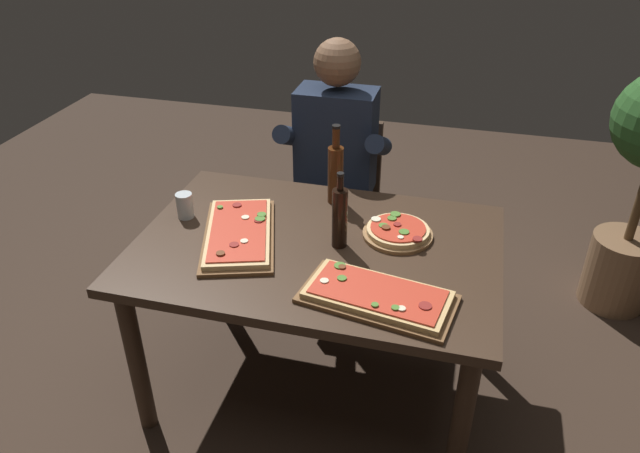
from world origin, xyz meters
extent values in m
plane|color=#38281E|center=(0.00, 0.00, 0.00)|extent=(6.40, 6.40, 0.00)
cube|color=#3D2B1E|center=(0.00, 0.00, 0.72)|extent=(1.40, 0.96, 0.04)
cylinder|color=#3D2B1E|center=(-0.62, -0.40, 0.35)|extent=(0.07, 0.07, 0.70)
cylinder|color=#3D2B1E|center=(0.62, -0.40, 0.35)|extent=(0.07, 0.07, 0.70)
cylinder|color=#3D2B1E|center=(-0.62, 0.40, 0.35)|extent=(0.07, 0.07, 0.70)
cylinder|color=#3D2B1E|center=(0.62, 0.40, 0.35)|extent=(0.07, 0.07, 0.70)
cube|color=brown|center=(0.29, -0.29, 0.75)|extent=(0.55, 0.34, 0.02)
cube|color=#DBB270|center=(0.29, -0.29, 0.77)|extent=(0.51, 0.30, 0.02)
cube|color=red|center=(0.29, -0.29, 0.78)|extent=(0.46, 0.27, 0.01)
cylinder|color=#4C7F2D|center=(0.29, -0.37, 0.79)|extent=(0.02, 0.02, 0.01)
cylinder|color=#4C7F2D|center=(0.36, -0.36, 0.78)|extent=(0.03, 0.03, 0.01)
cylinder|color=#4C7F2D|center=(0.16, -0.25, 0.78)|extent=(0.03, 0.03, 0.01)
cylinder|color=beige|center=(0.38, -0.36, 0.78)|extent=(0.03, 0.03, 0.01)
cylinder|color=brown|center=(0.14, -0.19, 0.79)|extent=(0.03, 0.03, 0.01)
cylinder|color=beige|center=(0.10, -0.28, 0.78)|extent=(0.03, 0.03, 0.00)
cylinder|color=maroon|center=(0.45, -0.33, 0.78)|extent=(0.04, 0.04, 0.00)
cylinder|color=#4C7F2D|center=(0.13, -0.18, 0.78)|extent=(0.04, 0.04, 0.00)
cube|color=brown|center=(-0.31, -0.03, 0.75)|extent=(0.42, 0.59, 0.02)
cube|color=#E5C184|center=(-0.31, -0.03, 0.77)|extent=(0.38, 0.54, 0.02)
cube|color=red|center=(-0.31, -0.03, 0.78)|extent=(0.34, 0.49, 0.01)
cylinder|color=beige|center=(-0.25, -0.11, 0.78)|extent=(0.03, 0.03, 0.00)
cylinder|color=maroon|center=(-0.25, 0.04, 0.78)|extent=(0.04, 0.04, 0.00)
cylinder|color=#4C7F2D|center=(-0.25, 0.08, 0.79)|extent=(0.04, 0.04, 0.01)
cylinder|color=#4C7F2D|center=(-0.44, 0.10, 0.79)|extent=(0.02, 0.02, 0.01)
cylinder|color=maroon|center=(-0.28, -0.15, 0.78)|extent=(0.04, 0.04, 0.00)
cylinder|color=brown|center=(-0.31, -0.22, 0.79)|extent=(0.03, 0.03, 0.01)
cylinder|color=beige|center=(-0.31, 0.05, 0.78)|extent=(0.03, 0.03, 0.00)
cylinder|color=#4C7F2D|center=(-0.25, 0.05, 0.79)|extent=(0.04, 0.04, 0.01)
cylinder|color=maroon|center=(-0.38, 0.14, 0.78)|extent=(0.04, 0.04, 0.01)
cylinder|color=olive|center=(0.29, 0.14, 0.75)|extent=(0.28, 0.28, 0.02)
cylinder|color=#E5C184|center=(0.29, 0.14, 0.77)|extent=(0.25, 0.25, 0.02)
cylinder|color=red|center=(0.29, 0.14, 0.78)|extent=(0.22, 0.22, 0.01)
cylinder|color=maroon|center=(0.29, 0.15, 0.78)|extent=(0.03, 0.03, 0.01)
cylinder|color=#4C7F2D|center=(0.27, 0.23, 0.79)|extent=(0.04, 0.04, 0.01)
cylinder|color=beige|center=(0.31, 0.06, 0.78)|extent=(0.02, 0.02, 0.00)
cylinder|color=#4C7F2D|center=(0.32, 0.10, 0.78)|extent=(0.04, 0.04, 0.00)
cylinder|color=maroon|center=(0.38, 0.06, 0.79)|extent=(0.04, 0.04, 0.01)
cylinder|color=brown|center=(0.25, 0.12, 0.79)|extent=(0.03, 0.03, 0.01)
cylinder|color=beige|center=(0.20, 0.17, 0.78)|extent=(0.04, 0.04, 0.00)
cylinder|color=#4C7F2D|center=(0.26, 0.19, 0.78)|extent=(0.04, 0.04, 0.01)
cylinder|color=#4C7F2D|center=(0.24, 0.13, 0.78)|extent=(0.04, 0.04, 0.00)
cylinder|color=black|center=(0.09, 0.01, 0.86)|extent=(0.06, 0.06, 0.24)
cylinder|color=black|center=(0.09, 0.01, 1.01)|extent=(0.02, 0.02, 0.06)
cylinder|color=black|center=(0.09, 0.01, 1.04)|extent=(0.03, 0.03, 0.01)
cylinder|color=#47230F|center=(-0.01, 0.35, 0.87)|extent=(0.07, 0.07, 0.25)
cylinder|color=#47230F|center=(-0.01, 0.35, 1.04)|extent=(0.03, 0.03, 0.09)
cylinder|color=black|center=(-0.01, 0.35, 1.09)|extent=(0.04, 0.04, 0.01)
cylinder|color=silver|center=(-0.58, 0.06, 0.79)|extent=(0.07, 0.07, 0.11)
cube|color=#3D2B1E|center=(-0.11, 0.78, 0.43)|extent=(0.44, 0.44, 0.04)
cube|color=#3D2B1E|center=(-0.11, 0.98, 0.66)|extent=(0.40, 0.04, 0.42)
cylinder|color=#3D2B1E|center=(-0.30, 0.59, 0.21)|extent=(0.04, 0.04, 0.41)
cylinder|color=#3D2B1E|center=(0.08, 0.59, 0.21)|extent=(0.04, 0.04, 0.41)
cylinder|color=#3D2B1E|center=(-0.30, 0.97, 0.21)|extent=(0.04, 0.04, 0.41)
cylinder|color=#3D2B1E|center=(0.08, 0.97, 0.21)|extent=(0.04, 0.04, 0.41)
cylinder|color=#23232D|center=(-0.21, 0.60, 0.23)|extent=(0.11, 0.11, 0.45)
cylinder|color=#23232D|center=(-0.01, 0.60, 0.23)|extent=(0.11, 0.11, 0.45)
cube|color=#23232D|center=(-0.11, 0.68, 0.51)|extent=(0.34, 0.40, 0.12)
cube|color=#1E283D|center=(-0.11, 0.78, 0.83)|extent=(0.38, 0.22, 0.52)
sphere|color=brown|center=(-0.11, 0.78, 1.22)|extent=(0.22, 0.22, 0.22)
cylinder|color=#1E283D|center=(-0.33, 0.73, 0.86)|extent=(0.09, 0.31, 0.21)
cylinder|color=#1E283D|center=(0.11, 0.73, 0.86)|extent=(0.09, 0.31, 0.21)
cylinder|color=#846042|center=(1.36, 0.96, 0.20)|extent=(0.33, 0.33, 0.39)
cylinder|color=brown|center=(1.36, 0.96, 0.61)|extent=(0.04, 0.04, 0.44)
camera|label=1|loc=(0.51, -1.89, 2.02)|focal=33.96mm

